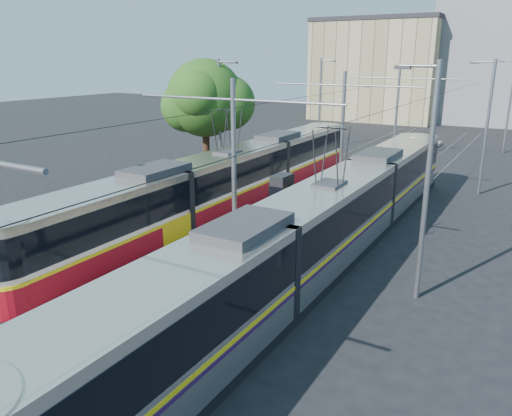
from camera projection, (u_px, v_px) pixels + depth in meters
The scene contains 12 objects.
ground at pixel (86, 347), 14.44m from camera, with size 160.00×160.00×0.00m, color black.
platform at pixel (320, 202), 28.45m from camera, with size 4.00×50.00×0.30m, color gray.
tactile_strip_left at pixel (297, 196), 29.10m from camera, with size 0.70×50.00×0.01m, color gray.
tactile_strip_right at pixel (344, 203), 27.70m from camera, with size 0.70×50.00×0.01m, color gray.
rails at pixel (320, 204), 28.49m from camera, with size 8.71×70.00×0.03m.
tram_left at pixel (228, 182), 26.41m from camera, with size 2.43×28.03×5.50m.
tram_right at pixel (328, 220), 19.82m from camera, with size 2.43×31.42×5.50m.
catenary at pixel (301, 131), 24.83m from camera, with size 9.20×70.00×7.00m.
street_lamps at pixel (348, 123), 30.59m from camera, with size 15.18×38.22×8.00m.
shelter at pixel (282, 201), 23.14m from camera, with size 0.73×1.19×2.62m.
tree at pixel (211, 100), 32.36m from camera, with size 5.52×5.11×8.03m.
building_left at pixel (380, 70), 66.98m from camera, with size 16.32×12.24×12.99m.
Camera 1 is at (10.64, -8.44, 8.05)m, focal length 35.00 mm.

